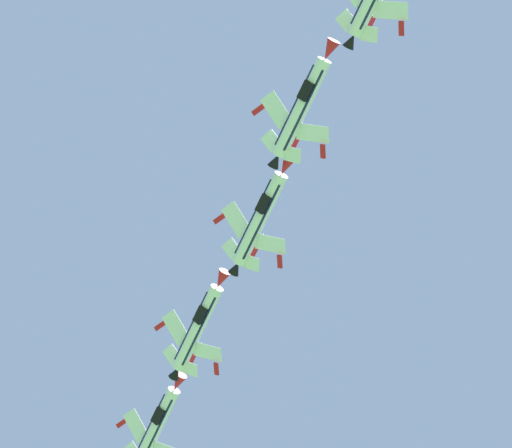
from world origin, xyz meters
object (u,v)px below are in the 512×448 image
(fighter_jet_left_wing, at_px, (302,106))
(fighter_jet_right_wing, at_px, (261,217))
(fighter_jet_right_outer, at_px, (157,426))
(fighter_jet_left_outer, at_px, (198,326))

(fighter_jet_left_wing, bearing_deg, fighter_jet_right_wing, -95.71)
(fighter_jet_left_wing, bearing_deg, fighter_jet_right_outer, -92.17)
(fighter_jet_right_outer, bearing_deg, fighter_jet_left_wing, 87.83)
(fighter_jet_right_wing, bearing_deg, fighter_jet_right_outer, -90.62)
(fighter_jet_left_outer, height_order, fighter_jet_right_outer, fighter_jet_right_outer)
(fighter_jet_right_outer, bearing_deg, fighter_jet_right_wing, 89.38)
(fighter_jet_left_outer, bearing_deg, fighter_jet_right_outer, -93.44)
(fighter_jet_left_wing, height_order, fighter_jet_left_outer, fighter_jet_left_outer)
(fighter_jet_right_wing, bearing_deg, fighter_jet_left_wing, 84.29)
(fighter_jet_left_wing, distance_m, fighter_jet_right_outer, 47.23)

